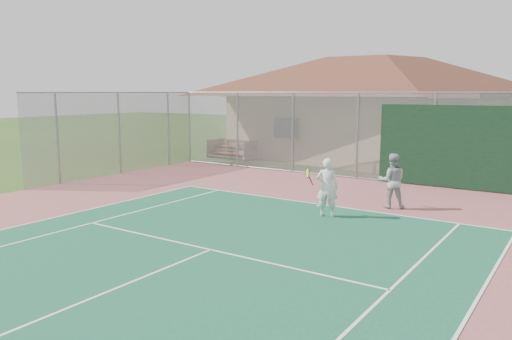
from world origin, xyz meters
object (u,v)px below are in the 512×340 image
(clubhouse, at_px, (375,98))
(player_grey_back, at_px, (392,181))
(bleachers, at_px, (234,148))
(player_white_front, at_px, (327,188))

(clubhouse, distance_m, player_grey_back, 12.06)
(player_grey_back, bearing_deg, bleachers, -57.11)
(bleachers, bearing_deg, player_grey_back, -26.50)
(clubhouse, bearing_deg, bleachers, -138.53)
(player_white_front, distance_m, player_grey_back, 2.39)
(player_white_front, xyz_separation_m, player_grey_back, (1.16, 2.08, -0.01))
(clubhouse, xyz_separation_m, player_grey_back, (4.76, -10.83, -2.37))
(player_white_front, bearing_deg, bleachers, -57.70)
(bleachers, height_order, player_grey_back, player_grey_back)
(player_white_front, height_order, player_grey_back, player_white_front)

